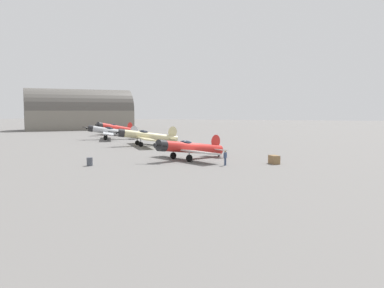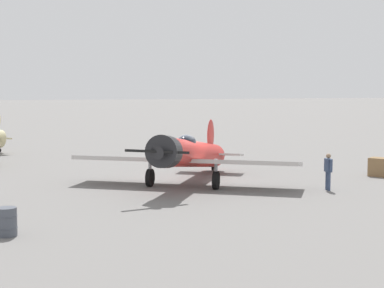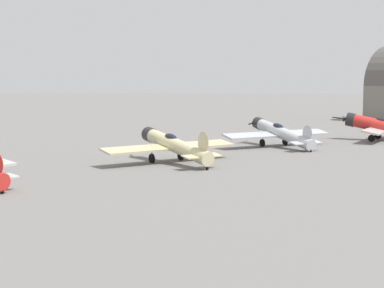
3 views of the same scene
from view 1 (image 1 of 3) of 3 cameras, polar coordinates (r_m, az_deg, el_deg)
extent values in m
plane|color=slate|center=(44.24, 0.00, -2.32)|extent=(400.00, 400.00, 0.00)
cylinder|color=red|center=(44.08, 0.00, -0.60)|extent=(8.44, 5.92, 2.32)
cylinder|color=#232326|center=(41.41, -4.66, -0.23)|extent=(1.59, 1.67, 1.41)
cone|color=#232326|center=(41.03, -5.41, -0.17)|extent=(0.81, 0.79, 0.61)
cube|color=black|center=(40.95, -5.58, -0.19)|extent=(0.67, 2.64, 0.34)
ellipsoid|color=black|center=(43.45, -0.93, 0.15)|extent=(1.90, 1.59, 0.88)
cube|color=#BCB7B2|center=(43.42, -1.11, -0.95)|extent=(7.14, 9.70, 0.43)
ellipsoid|color=red|center=(46.55, 3.64, 0.42)|extent=(1.49, 1.00, 1.81)
cube|color=#BCB7B2|center=(46.51, 3.45, -0.78)|extent=(2.74, 3.47, 0.23)
cylinder|color=#999BA0|center=(41.94, -0.42, -1.54)|extent=(0.14, 0.14, 0.93)
cylinder|color=black|center=(42.00, -0.42, -2.17)|extent=(0.78, 0.60, 0.80)
cylinder|color=#999BA0|center=(44.31, -2.88, -1.19)|extent=(0.14, 0.14, 0.93)
cylinder|color=black|center=(44.36, -2.88, -1.79)|extent=(0.78, 0.60, 0.80)
cylinder|color=black|center=(47.10, 4.11, -1.71)|extent=(0.29, 0.23, 0.28)
cylinder|color=beige|center=(61.71, -6.53, 1.19)|extent=(6.67, 8.39, 2.52)
cylinder|color=#232326|center=(60.91, -10.71, 1.67)|extent=(1.71, 1.66, 1.44)
cone|color=#232326|center=(60.82, -11.32, 1.74)|extent=(0.82, 0.83, 0.63)
cube|color=black|center=(60.81, -11.46, 1.74)|extent=(0.81, 2.68, 0.45)
ellipsoid|color=black|center=(61.48, -7.40, 1.77)|extent=(1.67, 1.88, 0.91)
cube|color=#C6BC89|center=(61.50, -7.57, 0.99)|extent=(11.49, 9.27, 0.45)
ellipsoid|color=beige|center=(62.59, -2.98, 1.85)|extent=(1.14, 1.47, 2.06)
cube|color=#C6BC89|center=(62.61, -3.15, 0.85)|extent=(3.39, 2.91, 0.25)
cylinder|color=#999BA0|center=(59.94, -7.82, 0.51)|extent=(0.14, 0.14, 1.17)
cylinder|color=black|center=(59.98, -7.82, -0.05)|extent=(0.64, 0.76, 0.80)
cylinder|color=#999BA0|center=(62.91, -8.33, 0.72)|extent=(0.14, 0.14, 1.17)
cylinder|color=black|center=(62.96, -8.32, 0.19)|extent=(0.64, 0.76, 0.80)
cylinder|color=black|center=(62.89, -2.47, -0.01)|extent=(0.25, 0.28, 0.28)
cylinder|color=#B7BABF|center=(76.82, -11.79, 1.80)|extent=(5.92, 8.85, 2.77)
cylinder|color=#232326|center=(76.88, -15.19, 2.31)|extent=(1.69, 1.62, 1.44)
cone|color=#232326|center=(76.91, -15.68, 2.38)|extent=(0.79, 0.82, 0.63)
cube|color=black|center=(76.92, -15.79, 2.38)|extent=(1.68, 2.92, 0.40)
ellipsoid|color=black|center=(76.78, -12.51, 2.29)|extent=(1.57, 1.93, 0.95)
cube|color=#ADAFB5|center=(76.83, -12.64, 1.68)|extent=(11.92, 8.17, 0.51)
ellipsoid|color=#B7BABF|center=(76.94, -8.82, 2.14)|extent=(0.99, 1.57, 1.84)
cube|color=#ADAFB5|center=(76.98, -8.96, 1.42)|extent=(3.49, 2.68, 0.28)
cylinder|color=#999BA0|center=(75.35, -13.07, 1.34)|extent=(0.14, 0.14, 1.15)
cylinder|color=black|center=(75.39, -13.06, 0.90)|extent=(0.58, 0.79, 0.80)
cylinder|color=#999BA0|center=(78.35, -13.04, 1.48)|extent=(0.14, 0.14, 1.15)
cylinder|color=black|center=(78.39, -13.03, 1.06)|extent=(0.58, 0.79, 0.80)
cylinder|color=black|center=(77.08, -8.38, 0.87)|extent=(0.23, 0.29, 0.28)
cylinder|color=red|center=(91.51, -11.47, 2.34)|extent=(9.34, 5.61, 3.12)
cylinder|color=#232326|center=(89.00, -13.92, 2.74)|extent=(1.76, 1.96, 1.74)
cone|color=#232326|center=(88.66, -14.28, 2.80)|extent=(0.89, 0.89, 0.76)
cube|color=black|center=(88.58, -14.37, 2.80)|extent=(3.08, 1.51, 0.49)
ellipsoid|color=black|center=(90.95, -11.97, 2.82)|extent=(1.94, 1.47, 0.96)
cube|color=#BCB7B2|center=(90.89, -12.06, 2.18)|extent=(6.35, 10.16, 0.52)
ellipsoid|color=red|center=(93.80, -9.44, 2.74)|extent=(1.66, 0.90, 2.04)
cube|color=#BCB7B2|center=(93.73, -9.52, 2.07)|extent=(2.49, 3.54, 0.29)
cylinder|color=#999BA0|center=(89.22, -11.78, 1.92)|extent=(0.14, 0.14, 1.16)
cylinder|color=black|center=(89.25, -11.78, 1.55)|extent=(0.81, 0.53, 0.80)
cylinder|color=#999BA0|center=(91.97, -12.92, 1.99)|extent=(0.14, 0.14, 1.16)
cylinder|color=black|center=(92.00, -12.92, 1.63)|extent=(0.81, 0.53, 0.80)
cylinder|color=black|center=(94.23, -9.14, 1.61)|extent=(0.30, 0.21, 0.28)
cylinder|color=#384766|center=(39.31, 5.16, -2.69)|extent=(0.12, 0.12, 0.80)
cylinder|color=#384766|center=(39.05, 5.01, -2.74)|extent=(0.12, 0.12, 0.80)
cube|color=#384766|center=(39.09, 5.09, -1.72)|extent=(0.46, 0.28, 0.57)
sphere|color=#8F7459|center=(39.05, 5.09, -1.13)|extent=(0.21, 0.21, 0.21)
cylinder|color=#384766|center=(39.34, 5.23, -1.66)|extent=(0.09, 0.09, 0.53)
cylinder|color=#384766|center=(38.85, 4.95, -1.74)|extent=(0.09, 0.09, 0.53)
cube|color=olive|center=(41.24, 12.40, -2.34)|extent=(1.49, 1.38, 0.92)
cylinder|color=#474C56|center=(40.31, -15.33, -2.61)|extent=(0.61, 0.61, 0.86)
torus|color=#474C56|center=(40.29, -15.34, -2.37)|extent=(0.64, 0.64, 0.04)
torus|color=#474C56|center=(40.33, -15.33, -2.85)|extent=(0.64, 0.64, 0.04)
cube|color=slate|center=(120.12, -16.76, 3.50)|extent=(30.68, 31.61, 5.78)
cylinder|color=#524E49|center=(120.09, -16.80, 4.88)|extent=(30.68, 31.61, 13.11)
camera|label=2|loc=(26.52, -39.64, 1.17)|focal=58.80mm
camera|label=3|loc=(66.22, 44.72, 5.50)|focal=59.98mm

